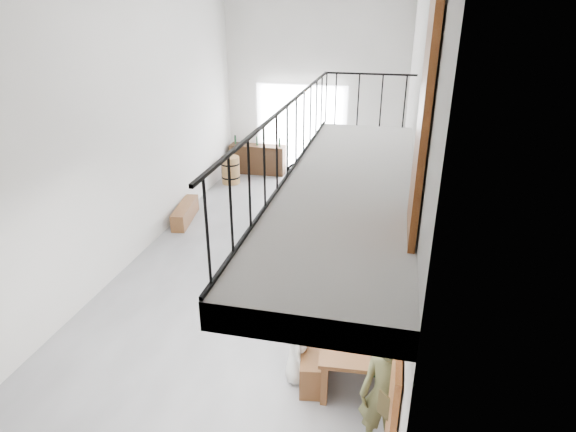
% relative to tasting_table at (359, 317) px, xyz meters
% --- Properties ---
extents(floor, '(12.00, 12.00, 0.00)m').
position_rel_tasting_table_xyz_m(floor, '(-2.20, 2.53, -0.71)').
color(floor, slate).
rests_on(floor, ground).
extents(room_walls, '(12.00, 12.00, 12.00)m').
position_rel_tasting_table_xyz_m(room_walls, '(-2.20, 2.53, 2.85)').
color(room_walls, white).
rests_on(room_walls, ground).
extents(gateway_portal, '(2.80, 0.08, 2.80)m').
position_rel_tasting_table_xyz_m(gateway_portal, '(-2.60, 8.47, 0.69)').
color(gateway_portal, white).
rests_on(gateway_portal, ground).
extents(right_wall_decor, '(0.07, 8.28, 5.07)m').
position_rel_tasting_table_xyz_m(right_wall_decor, '(0.50, 0.66, 1.04)').
color(right_wall_decor, '#955328').
rests_on(right_wall_decor, ground).
extents(balcony, '(1.52, 5.62, 4.00)m').
position_rel_tasting_table_xyz_m(balcony, '(-0.22, -0.60, 2.26)').
color(balcony, silver).
rests_on(balcony, ground).
extents(tasting_table, '(1.20, 2.55, 0.79)m').
position_rel_tasting_table_xyz_m(tasting_table, '(0.00, 0.00, 0.00)').
color(tasting_table, brown).
rests_on(tasting_table, ground).
extents(bench_inner, '(0.69, 2.27, 0.52)m').
position_rel_tasting_table_xyz_m(bench_inner, '(-0.68, 0.01, -0.45)').
color(bench_inner, brown).
rests_on(bench_inner, ground).
extents(bench_wall, '(0.45, 1.88, 0.43)m').
position_rel_tasting_table_xyz_m(bench_wall, '(0.37, 0.10, -0.49)').
color(bench_wall, brown).
rests_on(bench_wall, ground).
extents(tableware, '(0.60, 1.65, 0.35)m').
position_rel_tasting_table_xyz_m(tableware, '(-0.02, 0.08, 0.23)').
color(tableware, '#10311A').
rests_on(tableware, tasting_table).
extents(side_bench, '(0.56, 1.53, 0.42)m').
position_rel_tasting_table_xyz_m(side_bench, '(-4.70, 4.17, -0.50)').
color(side_bench, brown).
rests_on(side_bench, ground).
extents(oak_barrel, '(0.56, 0.56, 0.83)m').
position_rel_tasting_table_xyz_m(oak_barrel, '(-4.49, 7.08, -0.29)').
color(oak_barrel, '#8F633E').
rests_on(oak_barrel, ground).
extents(serving_counter, '(1.76, 0.51, 0.93)m').
position_rel_tasting_table_xyz_m(serving_counter, '(-3.95, 8.18, -0.24)').
color(serving_counter, '#3D2414').
rests_on(serving_counter, ground).
extents(counter_bottles, '(1.51, 0.07, 0.28)m').
position_rel_tasting_table_xyz_m(counter_bottles, '(-3.95, 8.17, 0.36)').
color(counter_bottles, '#10311A').
rests_on(counter_bottles, serving_counter).
extents(guest_left_a, '(0.46, 0.61, 1.13)m').
position_rel_tasting_table_xyz_m(guest_left_a, '(-0.80, -0.69, -0.14)').
color(guest_left_a, silver).
rests_on(guest_left_a, ground).
extents(guest_left_b, '(0.40, 0.49, 1.17)m').
position_rel_tasting_table_xyz_m(guest_left_b, '(-0.77, -0.22, -0.12)').
color(guest_left_b, '#237775').
rests_on(guest_left_b, ground).
extents(guest_left_c, '(0.49, 0.60, 1.12)m').
position_rel_tasting_table_xyz_m(guest_left_c, '(-0.67, 0.44, -0.15)').
color(guest_left_c, silver).
rests_on(guest_left_c, ground).
extents(guest_left_d, '(0.56, 0.81, 1.15)m').
position_rel_tasting_table_xyz_m(guest_left_d, '(-0.78, 0.88, -0.13)').
color(guest_left_d, '#237775').
rests_on(guest_left_d, ground).
extents(guest_right_a, '(0.36, 0.69, 1.13)m').
position_rel_tasting_table_xyz_m(guest_right_a, '(0.61, -0.57, -0.14)').
color(guest_right_a, '#BD3B20').
rests_on(guest_right_a, ground).
extents(guest_right_b, '(0.66, 1.25, 1.29)m').
position_rel_tasting_table_xyz_m(guest_right_b, '(0.52, 0.05, -0.06)').
color(guest_right_b, black).
rests_on(guest_right_b, ground).
extents(guest_right_c, '(0.39, 0.55, 1.07)m').
position_rel_tasting_table_xyz_m(guest_right_c, '(0.62, 0.64, -0.17)').
color(guest_right_c, silver).
rests_on(guest_right_c, ground).
extents(host_standing, '(0.66, 0.48, 1.70)m').
position_rel_tasting_table_xyz_m(host_standing, '(0.45, -1.68, 0.14)').
color(host_standing, '#4D4E2C').
rests_on(host_standing, ground).
extents(potted_plant, '(0.46, 0.43, 0.42)m').
position_rel_tasting_table_xyz_m(potted_plant, '(0.25, 3.50, -0.49)').
color(potted_plant, '#23511D').
rests_on(potted_plant, ground).
extents(bicycle_near, '(1.76, 0.78, 0.90)m').
position_rel_tasting_table_xyz_m(bicycle_near, '(-2.02, 7.65, -0.26)').
color(bicycle_near, black).
rests_on(bicycle_near, ground).
extents(bicycle_far, '(1.91, 0.90, 1.11)m').
position_rel_tasting_table_xyz_m(bicycle_far, '(-1.13, 7.49, -0.15)').
color(bicycle_far, black).
rests_on(bicycle_far, ground).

